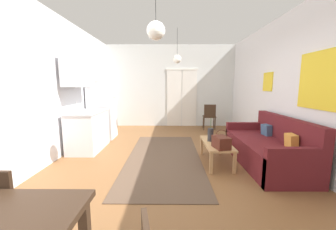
{
  "coord_description": "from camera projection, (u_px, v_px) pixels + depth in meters",
  "views": [
    {
      "loc": [
        -0.02,
        -3.52,
        1.47
      ],
      "look_at": [
        -0.06,
        1.18,
        0.77
      ],
      "focal_mm": 21.29,
      "sensor_mm": 36.0,
      "label": 1
    }
  ],
  "objects": [
    {
      "name": "bamboo_vase",
      "position": [
        210.0,
        135.0,
        3.83
      ],
      "size": [
        0.11,
        0.11,
        0.47
      ],
      "color": "#2D2D33",
      "rests_on": "coffee_table"
    },
    {
      "name": "wall_left",
      "position": [
        39.0,
        87.0,
        3.51
      ],
      "size": [
        0.12,
        7.56,
        2.89
      ],
      "color": "silver",
      "rests_on": "ground_plane"
    },
    {
      "name": "couch",
      "position": [
        269.0,
        149.0,
        3.72
      ],
      "size": [
        0.89,
        2.0,
        0.89
      ],
      "color": "#5B191E",
      "rests_on": "ground_plane"
    },
    {
      "name": "kitchen_counter",
      "position": [
        86.0,
        116.0,
        4.53
      ],
      "size": [
        0.64,
        1.14,
        2.1
      ],
      "color": "silver",
      "rests_on": "ground_plane"
    },
    {
      "name": "wall_right",
      "position": [
        304.0,
        87.0,
        3.47
      ],
      "size": [
        0.12,
        7.56,
        2.89
      ],
      "color": "silver",
      "rests_on": "ground_plane"
    },
    {
      "name": "pendant_lamp_near",
      "position": [
        156.0,
        31.0,
        2.85
      ],
      "size": [
        0.27,
        0.27,
        0.78
      ],
      "color": "black"
    },
    {
      "name": "handbag",
      "position": [
        221.0,
        142.0,
        3.4
      ],
      "size": [
        0.29,
        0.35,
        0.32
      ],
      "color": "#512319",
      "rests_on": "coffee_table"
    },
    {
      "name": "pendant_lamp_far",
      "position": [
        177.0,
        59.0,
        5.05
      ],
      "size": [
        0.21,
        0.21,
        0.87
      ],
      "color": "black"
    },
    {
      "name": "dining_chair_near",
      "position": [
        4.0,
        212.0,
        1.52
      ],
      "size": [
        0.43,
        0.41,
        0.89
      ],
      "rotation": [
        0.0,
        0.0,
        3.11
      ],
      "color": "black",
      "rests_on": "ground_plane"
    },
    {
      "name": "coffee_table",
      "position": [
        216.0,
        145.0,
        3.77
      ],
      "size": [
        0.47,
        1.04,
        0.4
      ],
      "color": "tan",
      "rests_on": "ground_plane"
    },
    {
      "name": "wall_back",
      "position": [
        171.0,
        87.0,
        7.18
      ],
      "size": [
        4.74,
        0.13,
        2.89
      ],
      "color": "silver",
      "rests_on": "ground_plane"
    },
    {
      "name": "ground_plane",
      "position": [
        171.0,
        168.0,
        3.71
      ],
      "size": [
        5.14,
        7.96,
        0.1
      ],
      "primitive_type": "cube",
      "color": "brown"
    },
    {
      "name": "accent_chair",
      "position": [
        209.0,
        115.0,
        6.65
      ],
      "size": [
        0.46,
        0.44,
        0.85
      ],
      "rotation": [
        0.0,
        0.0,
        3.04
      ],
      "color": "#382619",
      "rests_on": "ground_plane"
    },
    {
      "name": "refrigerator",
      "position": [
        102.0,
        110.0,
        5.56
      ],
      "size": [
        0.68,
        0.64,
        1.59
      ],
      "color": "white",
      "rests_on": "ground_plane"
    },
    {
      "name": "area_rug",
      "position": [
        164.0,
        157.0,
        4.08
      ],
      "size": [
        1.46,
        3.25,
        0.01
      ],
      "primitive_type": "cube",
      "color": "brown",
      "rests_on": "ground_plane"
    }
  ]
}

